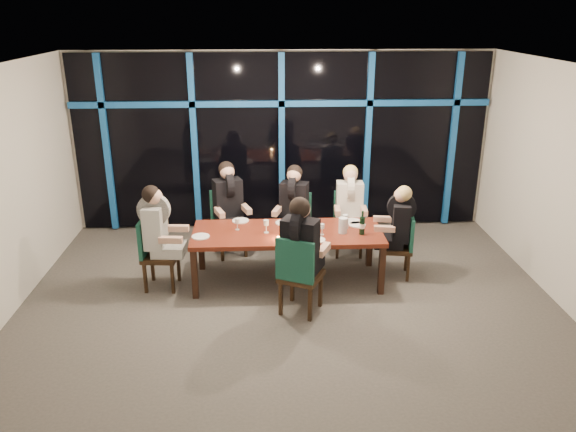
{
  "coord_description": "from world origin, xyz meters",
  "views": [
    {
      "loc": [
        -0.32,
        -6.32,
        3.64
      ],
      "look_at": [
        0.0,
        0.6,
        1.05
      ],
      "focal_mm": 35.0,
      "sensor_mm": 36.0,
      "label": 1
    }
  ],
  "objects": [
    {
      "name": "chair_far_right",
      "position": [
        0.99,
        1.77,
        0.54
      ],
      "size": [
        0.47,
        0.47,
        0.97
      ],
      "rotation": [
        0.0,
        0.0,
        -0.06
      ],
      "color": "black",
      "rests_on": "ground"
    },
    {
      "name": "diner_end_left",
      "position": [
        -1.73,
        0.7,
        0.95
      ],
      "size": [
        0.64,
        0.52,
        0.97
      ],
      "rotation": [
        0.0,
        0.0,
        1.49
      ],
      "color": "black",
      "rests_on": "ground"
    },
    {
      "name": "wine_bottle",
      "position": [
        1.0,
        0.66,
        0.88
      ],
      "size": [
        0.08,
        0.08,
        0.33
      ],
      "rotation": [
        0.0,
        0.0,
        0.29
      ],
      "color": "black",
      "rests_on": "dining_table"
    },
    {
      "name": "diner_end_right",
      "position": [
        1.55,
        0.9,
        0.88
      ],
      "size": [
        0.61,
        0.5,
        0.9
      ],
      "rotation": [
        0.0,
        0.0,
        4.55
      ],
      "color": "black",
      "rests_on": "ground"
    },
    {
      "name": "wine_glass_a",
      "position": [
        -0.29,
        0.77,
        0.88
      ],
      "size": [
        0.07,
        0.07,
        0.18
      ],
      "color": "silver",
      "rests_on": "dining_table"
    },
    {
      "name": "wine_glass_b",
      "position": [
        0.17,
        0.96,
        0.88
      ],
      "size": [
        0.07,
        0.07,
        0.18
      ],
      "color": "white",
      "rests_on": "dining_table"
    },
    {
      "name": "tea_light",
      "position": [
        -0.13,
        0.54,
        0.76
      ],
      "size": [
        0.05,
        0.05,
        0.03
      ],
      "primitive_type": "cylinder",
      "color": "#FFAF4C",
      "rests_on": "dining_table"
    },
    {
      "name": "diner_far_mid",
      "position": [
        0.13,
        1.65,
        0.94
      ],
      "size": [
        0.58,
        0.67,
        0.96
      ],
      "rotation": [
        0.0,
        0.0,
        -0.3
      ],
      "color": "black",
      "rests_on": "ground"
    },
    {
      "name": "chair_end_right",
      "position": [
        1.63,
        0.89,
        0.51
      ],
      "size": [
        0.49,
        0.49,
        0.92
      ],
      "rotation": [
        0.0,
        0.0,
        4.55
      ],
      "color": "black",
      "rests_on": "ground"
    },
    {
      "name": "plate_far_right",
      "position": [
        0.96,
        1.13,
        0.76
      ],
      "size": [
        0.24,
        0.24,
        0.01
      ],
      "primitive_type": "cylinder",
      "color": "white",
      "rests_on": "dining_table"
    },
    {
      "name": "window_wall",
      "position": [
        0.01,
        2.93,
        1.55
      ],
      "size": [
        6.86,
        0.43,
        2.94
      ],
      "color": "black",
      "rests_on": "ground"
    },
    {
      "name": "chair_near_mid",
      "position": [
        0.09,
        -0.13,
        0.59
      ],
      "size": [
        0.65,
        0.65,
        1.05
      ],
      "rotation": [
        0.0,
        0.0,
        2.71
      ],
      "color": "black",
      "rests_on": "ground"
    },
    {
      "name": "diner_near_mid",
      "position": [
        0.13,
        -0.05,
        1.0
      ],
      "size": [
        0.66,
        0.72,
        1.02
      ],
      "rotation": [
        0.0,
        0.0,
        2.71
      ],
      "color": "black",
      "rests_on": "ground"
    },
    {
      "name": "plate_far_left",
      "position": [
        -0.66,
        1.22,
        0.76
      ],
      "size": [
        0.24,
        0.24,
        0.01
      ],
      "primitive_type": "cylinder",
      "color": "white",
      "rests_on": "dining_table"
    },
    {
      "name": "plate_end_right",
      "position": [
        1.0,
        0.99,
        0.76
      ],
      "size": [
        0.24,
        0.24,
        0.01
      ],
      "primitive_type": "cylinder",
      "color": "white",
      "rests_on": "dining_table"
    },
    {
      "name": "wine_glass_d",
      "position": [
        -0.69,
        0.9,
        0.87
      ],
      "size": [
        0.06,
        0.06,
        0.16
      ],
      "color": "silver",
      "rests_on": "dining_table"
    },
    {
      "name": "chair_far_mid",
      "position": [
        0.16,
        1.73,
        0.55
      ],
      "size": [
        0.57,
        0.57,
        0.98
      ],
      "rotation": [
        0.0,
        0.0,
        -0.3
      ],
      "color": "black",
      "rests_on": "ground"
    },
    {
      "name": "diner_far_left",
      "position": [
        -0.85,
        1.75,
        0.96
      ],
      "size": [
        0.61,
        0.69,
        0.98
      ],
      "rotation": [
        0.0,
        0.0,
        0.35
      ],
      "color": "black",
      "rests_on": "ground"
    },
    {
      "name": "water_pitcher",
      "position": [
        0.75,
        0.71,
        0.86
      ],
      "size": [
        0.13,
        0.12,
        0.22
      ],
      "rotation": [
        0.0,
        0.0,
        -0.11
      ],
      "color": "silver",
      "rests_on": "dining_table"
    },
    {
      "name": "wine_glass_e",
      "position": [
        0.81,
        0.89,
        0.89
      ],
      "size": [
        0.08,
        0.08,
        0.2
      ],
      "color": "silver",
      "rests_on": "dining_table"
    },
    {
      "name": "plate_end_left",
      "position": [
        -1.17,
        0.65,
        0.76
      ],
      "size": [
        0.24,
        0.24,
        0.01
      ],
      "primitive_type": "cylinder",
      "color": "white",
      "rests_on": "dining_table"
    },
    {
      "name": "plate_far_mid",
      "position": [
        -0.04,
        1.11,
        0.76
      ],
      "size": [
        0.24,
        0.24,
        0.01
      ],
      "primitive_type": "cylinder",
      "color": "white",
      "rests_on": "dining_table"
    },
    {
      "name": "wine_glass_c",
      "position": [
        0.46,
        0.66,
        0.86
      ],
      "size": [
        0.06,
        0.06,
        0.16
      ],
      "color": "white",
      "rests_on": "dining_table"
    },
    {
      "name": "room",
      "position": [
        0.0,
        0.0,
        2.02
      ],
      "size": [
        7.04,
        7.0,
        3.02
      ],
      "color": "#5A564F",
      "rests_on": "ground"
    },
    {
      "name": "chair_end_left",
      "position": [
        -1.82,
        0.7,
        0.56
      ],
      "size": [
        0.5,
        0.5,
        1.0
      ],
      "rotation": [
        0.0,
        0.0,
        1.49
      ],
      "color": "black",
      "rests_on": "ground"
    },
    {
      "name": "dining_table",
      "position": [
        0.0,
        0.8,
        0.68
      ],
      "size": [
        2.6,
        1.0,
        0.75
      ],
      "color": "maroon",
      "rests_on": "ground"
    },
    {
      "name": "plate_near_mid",
      "position": [
        0.37,
        0.47,
        0.76
      ],
      "size": [
        0.24,
        0.24,
        0.01
      ],
      "primitive_type": "cylinder",
      "color": "white",
      "rests_on": "dining_table"
    },
    {
      "name": "chair_far_left",
      "position": [
        -0.88,
        1.83,
        0.56
      ],
      "size": [
        0.6,
        0.6,
        1.01
      ],
      "rotation": [
        0.0,
        0.0,
        0.35
      ],
      "color": "black",
      "rests_on": "ground"
    },
    {
      "name": "diner_far_right",
      "position": [
        0.99,
        1.69,
        0.92
      ],
      "size": [
        0.49,
        0.61,
        0.94
      ],
      "rotation": [
        0.0,
        0.0,
        -0.06
      ],
      "color": "silver",
      "rests_on": "ground"
    }
  ]
}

